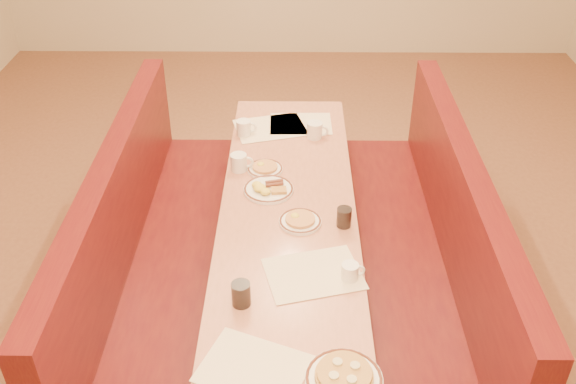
{
  "coord_description": "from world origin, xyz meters",
  "views": [
    {
      "loc": [
        0.03,
        -2.68,
        2.68
      ],
      "look_at": [
        0.0,
        0.01,
        0.85
      ],
      "focal_mm": 40.0,
      "sensor_mm": 36.0,
      "label": 1
    }
  ],
  "objects_px": {
    "coffee_mug_b": "(239,162)",
    "coffee_mug_c": "(315,130)",
    "soda_tumbler_near": "(241,294)",
    "soda_tumbler_mid": "(344,217)",
    "pancake_plate": "(344,377)",
    "coffee_mug_d": "(244,128)",
    "booth_left": "(155,266)",
    "booth_right": "(421,268)",
    "eggs_plate": "(268,189)",
    "diner_table": "(288,265)",
    "coffee_mug_a": "(351,272)"
  },
  "relations": [
    {
      "from": "soda_tumbler_near",
      "to": "eggs_plate",
      "type": "bearing_deg",
      "value": 84.53
    },
    {
      "from": "diner_table",
      "to": "coffee_mug_b",
      "type": "distance_m",
      "value": 0.63
    },
    {
      "from": "coffee_mug_a",
      "to": "soda_tumbler_mid",
      "type": "distance_m",
      "value": 0.39
    },
    {
      "from": "coffee_mug_a",
      "to": "soda_tumbler_mid",
      "type": "relative_size",
      "value": 1.07
    },
    {
      "from": "coffee_mug_b",
      "to": "coffee_mug_c",
      "type": "relative_size",
      "value": 0.98
    },
    {
      "from": "diner_table",
      "to": "coffee_mug_d",
      "type": "relative_size",
      "value": 19.8
    },
    {
      "from": "coffee_mug_d",
      "to": "soda_tumbler_mid",
      "type": "xyz_separation_m",
      "value": [
        0.55,
        -0.92,
        0.0
      ]
    },
    {
      "from": "diner_table",
      "to": "coffee_mug_c",
      "type": "height_order",
      "value": "coffee_mug_c"
    },
    {
      "from": "coffee_mug_c",
      "to": "coffee_mug_a",
      "type": "bearing_deg",
      "value": -73.71
    },
    {
      "from": "coffee_mug_a",
      "to": "soda_tumbler_near",
      "type": "distance_m",
      "value": 0.5
    },
    {
      "from": "soda_tumbler_near",
      "to": "pancake_plate",
      "type": "bearing_deg",
      "value": -44.8
    },
    {
      "from": "coffee_mug_b",
      "to": "soda_tumbler_near",
      "type": "height_order",
      "value": "soda_tumbler_near"
    },
    {
      "from": "coffee_mug_a",
      "to": "soda_tumbler_near",
      "type": "height_order",
      "value": "soda_tumbler_near"
    },
    {
      "from": "booth_left",
      "to": "coffee_mug_d",
      "type": "bearing_deg",
      "value": 59.89
    },
    {
      "from": "coffee_mug_b",
      "to": "coffee_mug_d",
      "type": "distance_m",
      "value": 0.41
    },
    {
      "from": "coffee_mug_c",
      "to": "coffee_mug_d",
      "type": "relative_size",
      "value": 1.05
    },
    {
      "from": "pancake_plate",
      "to": "coffee_mug_a",
      "type": "xyz_separation_m",
      "value": [
        0.06,
        0.57,
        0.02
      ]
    },
    {
      "from": "booth_left",
      "to": "eggs_plate",
      "type": "relative_size",
      "value": 9.31
    },
    {
      "from": "coffee_mug_c",
      "to": "booth_left",
      "type": "bearing_deg",
      "value": -128.93
    },
    {
      "from": "pancake_plate",
      "to": "coffee_mug_d",
      "type": "bearing_deg",
      "value": 104.74
    },
    {
      "from": "soda_tumbler_near",
      "to": "coffee_mug_a",
      "type": "bearing_deg",
      "value": 18.91
    },
    {
      "from": "eggs_plate",
      "to": "coffee_mug_c",
      "type": "distance_m",
      "value": 0.65
    },
    {
      "from": "coffee_mug_c",
      "to": "soda_tumbler_mid",
      "type": "bearing_deg",
      "value": -71.59
    },
    {
      "from": "booth_left",
      "to": "soda_tumbler_mid",
      "type": "height_order",
      "value": "booth_left"
    },
    {
      "from": "eggs_plate",
      "to": "coffee_mug_c",
      "type": "bearing_deg",
      "value": 65.68
    },
    {
      "from": "diner_table",
      "to": "coffee_mug_d",
      "type": "xyz_separation_m",
      "value": [
        -0.28,
        0.79,
        0.43
      ]
    },
    {
      "from": "eggs_plate",
      "to": "coffee_mug_b",
      "type": "xyz_separation_m",
      "value": [
        -0.17,
        0.22,
        0.03
      ]
    },
    {
      "from": "booth_left",
      "to": "booth_right",
      "type": "xyz_separation_m",
      "value": [
        1.46,
        0.0,
        0.0
      ]
    },
    {
      "from": "coffee_mug_c",
      "to": "coffee_mug_d",
      "type": "distance_m",
      "value": 0.44
    },
    {
      "from": "booth_right",
      "to": "eggs_plate",
      "type": "xyz_separation_m",
      "value": [
        -0.84,
        0.16,
        0.4
      ]
    },
    {
      "from": "booth_right",
      "to": "eggs_plate",
      "type": "relative_size",
      "value": 9.31
    },
    {
      "from": "soda_tumbler_near",
      "to": "soda_tumbler_mid",
      "type": "xyz_separation_m",
      "value": [
        0.47,
        0.56,
        -0.01
      ]
    },
    {
      "from": "booth_right",
      "to": "soda_tumbler_mid",
      "type": "xyz_separation_m",
      "value": [
        -0.45,
        -0.13,
        0.44
      ]
    },
    {
      "from": "booth_left",
      "to": "soda_tumbler_near",
      "type": "bearing_deg",
      "value": -51.9
    },
    {
      "from": "diner_table",
      "to": "booth_left",
      "type": "distance_m",
      "value": 0.73
    },
    {
      "from": "soda_tumbler_mid",
      "to": "coffee_mug_d",
      "type": "bearing_deg",
      "value": 121.05
    },
    {
      "from": "booth_right",
      "to": "soda_tumbler_mid",
      "type": "bearing_deg",
      "value": -163.48
    },
    {
      "from": "coffee_mug_c",
      "to": "coffee_mug_d",
      "type": "xyz_separation_m",
      "value": [
        -0.44,
        0.03,
        -0.0
      ]
    },
    {
      "from": "booth_right",
      "to": "coffee_mug_a",
      "type": "xyz_separation_m",
      "value": [
        -0.45,
        -0.53,
        0.43
      ]
    },
    {
      "from": "booth_left",
      "to": "soda_tumbler_near",
      "type": "distance_m",
      "value": 0.98
    },
    {
      "from": "coffee_mug_b",
      "to": "coffee_mug_d",
      "type": "xyz_separation_m",
      "value": [
        -0.0,
        0.41,
        -0.0
      ]
    },
    {
      "from": "coffee_mug_a",
      "to": "soda_tumbler_near",
      "type": "bearing_deg",
      "value": -171.77
    },
    {
      "from": "coffee_mug_b",
      "to": "coffee_mug_c",
      "type": "xyz_separation_m",
      "value": [
        0.44,
        0.38,
        0.0
      ]
    },
    {
      "from": "eggs_plate",
      "to": "coffee_mug_b",
      "type": "bearing_deg",
      "value": 127.79
    },
    {
      "from": "coffee_mug_d",
      "to": "coffee_mug_c",
      "type": "bearing_deg",
      "value": -7.05
    },
    {
      "from": "booth_left",
      "to": "booth_right",
      "type": "height_order",
      "value": "same"
    },
    {
      "from": "coffee_mug_d",
      "to": "booth_right",
      "type": "bearing_deg",
      "value": -40.99
    },
    {
      "from": "pancake_plate",
      "to": "eggs_plate",
      "type": "distance_m",
      "value": 1.3
    },
    {
      "from": "coffee_mug_b",
      "to": "soda_tumbler_mid",
      "type": "distance_m",
      "value": 0.76
    },
    {
      "from": "soda_tumbler_near",
      "to": "soda_tumbler_mid",
      "type": "bearing_deg",
      "value": 49.88
    }
  ]
}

